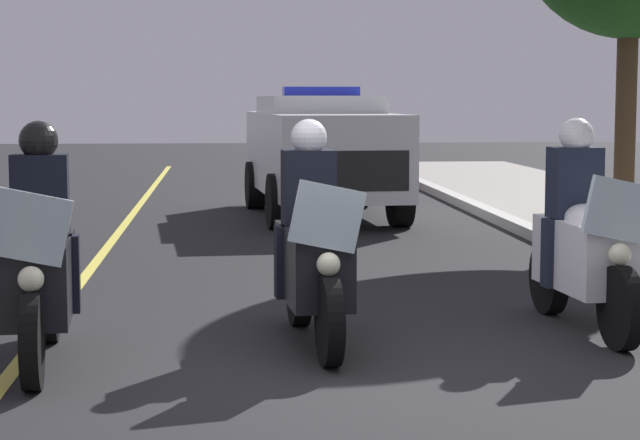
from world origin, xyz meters
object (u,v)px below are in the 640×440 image
Objects in this scene: police_suv at (322,150)px; police_motorcycle_trailing at (582,245)px; cyclist_background at (350,148)px; police_motorcycle_lead_left at (40,266)px; police_motorcycle_lead_right at (313,253)px.

police_motorcycle_trailing is at bearing 8.34° from police_suv.
police_motorcycle_trailing is 1.22× the size of cyclist_background.
police_motorcycle_lead_left is at bearing -16.13° from police_suv.
police_suv is (-9.88, 2.86, 0.37)m from police_motorcycle_lead_left.
police_motorcycle_lead_right is at bearing -7.43° from cyclist_background.
police_motorcycle_lead_left is 2.03m from police_motorcycle_lead_right.
cyclist_background is at bearing 172.57° from police_motorcycle_lead_right.
police_suv is 2.86× the size of cyclist_background.
cyclist_background is at bearing -179.08° from police_motorcycle_trailing.
police_motorcycle_lead_left is 16.12m from cyclist_background.
police_motorcycle_lead_right reaches higher than cyclist_background.
police_suv is (-9.38, 0.88, 0.37)m from police_motorcycle_lead_right.
police_suv is at bearing -10.72° from cyclist_background.
police_motorcycle_lead_left is 1.00× the size of police_motorcycle_trailing.
cyclist_background is (-14.81, -0.24, 0.14)m from police_motorcycle_trailing.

